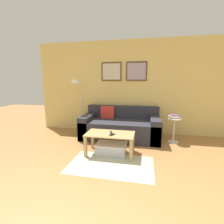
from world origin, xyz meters
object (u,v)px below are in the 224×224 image
Objects in this scene: side_table at (174,128)px; remote_control at (111,132)px; cell_phone at (112,135)px; floor_lamp at (78,94)px; couch at (120,127)px; coffee_table at (110,137)px; book_stack at (174,116)px; storage_bin at (111,149)px.

side_table reaches higher than remote_control.
side_table is 1.65m from cell_phone.
floor_lamp is at bearing 175.21° from side_table.
cell_phone is at bearing -80.66° from remote_control.
remote_control is at bearing -92.56° from couch.
coffee_table is at bearing -145.54° from side_table.
coffee_table is 3.99× the size of book_stack.
book_stack is 1.60× the size of remote_control.
couch is 14.03× the size of cell_phone.
book_stack is (1.32, 0.95, 0.52)m from storage_bin.
floor_lamp is 2.63m from side_table.
couch reaches higher than remote_control.
storage_bin is 0.41× the size of floor_lamp.
remote_control is (1.16, -1.09, -0.68)m from floor_lamp.
couch is 3.37× the size of side_table.
couch is at bearing 87.02° from coffee_table.
book_stack reaches higher than storage_bin.
side_table reaches higher than coffee_table.
coffee_table is at bearing 149.28° from cell_phone.
side_table is at bearing 34.91° from storage_bin.
side_table is (1.30, -0.11, 0.06)m from couch.
coffee_table is 1.56× the size of storage_bin.
couch is 1.06m from storage_bin.
cell_phone reaches higher than coffee_table.
cell_phone is (0.00, -1.13, 0.15)m from couch.
coffee_table is (-0.05, -1.04, 0.06)m from couch.
book_stack is at bearing 35.22° from coffee_table.
floor_lamp reaches higher than coffee_table.
side_table is at bearing 22.33° from remote_control.
book_stack is at bearing -4.47° from floor_lamp.
side_table is at bearing -42.05° from book_stack.
couch is at bearing 114.96° from cell_phone.
floor_lamp is at bearing 135.15° from coffee_table.
side_table is 0.28m from book_stack.
coffee_table is at bearing -112.70° from remote_control.
coffee_table is at bearing -92.98° from couch.
coffee_table is 0.14m from cell_phone.
book_stack is (1.29, -0.10, 0.34)m from couch.
couch is 1.01m from remote_control.
floor_lamp is at bearing 175.53° from book_stack.
book_stack is at bearing 35.69° from storage_bin.
book_stack is (-0.02, 0.02, 0.28)m from side_table.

